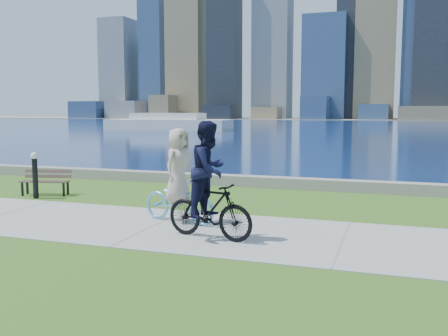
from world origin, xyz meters
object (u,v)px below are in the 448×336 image
(bollard_lamp, at_px, (35,172))
(cyclist_woman, at_px, (179,188))
(park_bench, at_px, (46,180))
(cyclist_man, at_px, (209,190))

(bollard_lamp, distance_m, cyclist_woman, 5.39)
(park_bench, height_order, cyclist_man, cyclist_man)
(park_bench, relative_size, cyclist_woman, 0.71)
(bollard_lamp, bearing_deg, cyclist_woman, -16.81)
(park_bench, relative_size, bollard_lamp, 1.13)
(park_bench, relative_size, cyclist_man, 0.66)
(cyclist_woman, bearing_deg, park_bench, 82.62)
(park_bench, distance_m, bollard_lamp, 0.67)
(cyclist_man, bearing_deg, bollard_lamp, 78.38)
(cyclist_woman, relative_size, cyclist_man, 0.92)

